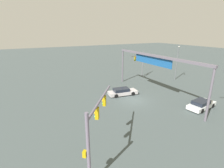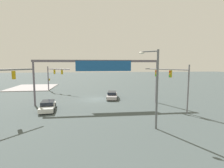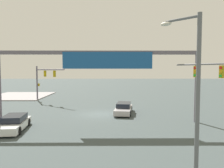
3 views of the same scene
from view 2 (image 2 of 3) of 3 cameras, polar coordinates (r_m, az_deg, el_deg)
name	(u,v)px [view 2 (image 2 of 3)]	position (r m, az deg, el deg)	size (l,w,h in m)	color
ground_plane	(97,99)	(31.13, -4.82, -4.90)	(193.76, 193.76, 0.00)	#404A4A
sidewalk_corner	(33,87)	(49.91, -24.06, -1.01)	(10.36, 12.71, 0.15)	#9A9598
traffic_signal_near_corner	(0,85)	(22.38, -32.41, -0.21)	(3.31, 3.76, 6.02)	slate
traffic_signal_opposite_side	(53,74)	(41.67, -18.40, 2.96)	(5.52, 4.84, 5.56)	slate
traffic_signal_cross_street	(173,78)	(24.65, 19.06, 1.74)	(3.76, 5.97, 6.08)	slate
streetlamp_curved_arm	(155,83)	(17.06, 13.68, 0.16)	(1.57, 1.68, 7.49)	#5A5E62
overhead_sign_gantry	(99,67)	(26.71, -4.18, 5.36)	(18.95, 0.43, 6.75)	#605A65
sedan_car_approaching	(112,95)	(31.59, -0.02, -3.65)	(2.40, 5.02, 1.21)	#B6AFB1
sedan_car_waiting_far	(48,106)	(25.28, -20.03, -6.66)	(2.29, 4.78, 1.21)	silver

